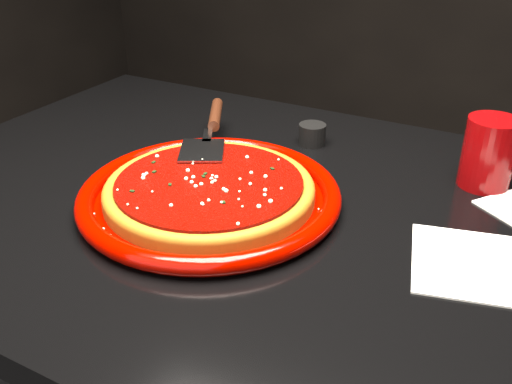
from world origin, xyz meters
TOP-DOWN VIEW (x-y plane):
  - plate at (-0.07, -0.04)m, footprint 0.46×0.46m
  - pizza_crust at (-0.07, -0.04)m, footprint 0.37×0.37m
  - pizza_crust_rim at (-0.07, -0.04)m, footprint 0.37×0.37m
  - pizza_sauce at (-0.07, -0.04)m, footprint 0.33×0.33m
  - parmesan_dusting at (-0.07, -0.04)m, footprint 0.26×0.26m
  - basil_flecks at (-0.07, -0.04)m, footprint 0.24×0.24m
  - pizza_server at (-0.16, 0.10)m, footprint 0.21×0.30m
  - cup at (0.27, 0.21)m, footprint 0.09×0.09m
  - napkin_a at (0.30, -0.02)m, footprint 0.18×0.18m
  - ramekin at (-0.03, 0.23)m, footprint 0.06×0.06m

SIDE VIEW (x-z plane):
  - napkin_a at x=0.30m, z-range 0.75..0.75m
  - plate at x=-0.07m, z-range 0.75..0.78m
  - pizza_crust at x=-0.07m, z-range 0.76..0.78m
  - ramekin at x=-0.03m, z-range 0.75..0.79m
  - pizza_crust_rim at x=-0.07m, z-range 0.77..0.79m
  - pizza_sauce at x=-0.07m, z-range 0.78..0.79m
  - basil_flecks at x=-0.07m, z-range 0.79..0.79m
  - parmesan_dusting at x=-0.07m, z-range 0.79..0.79m
  - pizza_server at x=-0.16m, z-range 0.79..0.81m
  - cup at x=0.27m, z-range 0.75..0.86m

